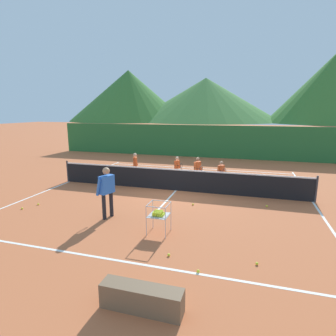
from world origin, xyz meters
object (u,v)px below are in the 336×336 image
at_px(instructor, 107,188).
at_px(student_0, 135,163).
at_px(student_2, 198,168).
at_px(tennis_ball_6, 169,255).
at_px(tennis_net, 176,180).
at_px(tennis_ball_2, 193,204).
at_px(student_3, 221,171).
at_px(tennis_ball_5, 38,204).
at_px(tennis_ball_0, 198,271).
at_px(courtside_bench, 142,298).
at_px(ball_cart, 158,214).
at_px(tennis_ball_3, 22,208).
at_px(tennis_ball_1, 257,264).
at_px(student_1, 177,166).
at_px(tennis_ball_4, 267,206).

xyz_separation_m(instructor, student_0, (-1.22, 5.19, -0.22)).
bearing_deg(student_2, tennis_ball_6, -85.50).
distance_m(tennis_net, tennis_ball_2, 2.06).
bearing_deg(instructor, tennis_ball_6, -34.50).
bearing_deg(student_3, tennis_ball_5, -144.21).
relative_size(tennis_ball_0, courtside_bench, 0.05).
distance_m(student_3, ball_cart, 5.68).
distance_m(tennis_ball_3, tennis_ball_6, 6.18).
bearing_deg(instructor, tennis_net, 69.42).
bearing_deg(tennis_ball_1, tennis_ball_2, 121.71).
xyz_separation_m(tennis_net, tennis_ball_3, (-4.71, -3.85, -0.47)).
height_order(tennis_ball_2, tennis_ball_5, same).
relative_size(ball_cart, tennis_ball_0, 13.22).
height_order(student_3, tennis_ball_5, student_3).
xyz_separation_m(student_0, ball_cart, (3.20, -5.85, -0.20)).
distance_m(student_2, tennis_ball_2, 3.03).
bearing_deg(student_2, tennis_net, -120.64).
bearing_deg(instructor, student_3, 56.83).
xyz_separation_m(tennis_ball_0, tennis_ball_6, (-0.81, 0.48, 0.00)).
distance_m(student_0, tennis_ball_3, 5.84).
relative_size(student_0, student_2, 1.01).
distance_m(student_1, ball_cart, 6.20).
bearing_deg(tennis_net, student_1, 102.99).
relative_size(tennis_ball_2, courtside_bench, 0.05).
xyz_separation_m(tennis_ball_4, tennis_ball_5, (-8.23, -2.21, 0.00)).
bearing_deg(tennis_ball_6, student_3, 85.11).
height_order(student_2, student_3, student_2).
relative_size(student_1, tennis_ball_4, 17.87).
distance_m(tennis_ball_2, courtside_bench, 5.67).
height_order(student_0, tennis_ball_0, student_0).
height_order(student_3, tennis_ball_2, student_3).
bearing_deg(student_1, tennis_ball_6, -77.04).
xyz_separation_m(student_1, courtside_bench, (1.72, -9.15, -0.50)).
bearing_deg(student_1, tennis_ball_3, -127.21).
height_order(tennis_net, tennis_ball_1, tennis_net).
bearing_deg(tennis_net, tennis_ball_3, -140.75).
bearing_deg(tennis_net, student_0, 149.33).
relative_size(tennis_ball_0, tennis_ball_4, 1.00).
relative_size(ball_cart, tennis_ball_3, 13.22).
relative_size(tennis_ball_3, tennis_ball_5, 1.00).
distance_m(tennis_ball_5, courtside_bench, 7.06).
distance_m(student_0, tennis_ball_1, 9.03).
bearing_deg(tennis_ball_1, tennis_ball_4, 83.99).
distance_m(student_1, tennis_ball_6, 7.48).
bearing_deg(tennis_ball_3, instructor, 3.35).
bearing_deg(tennis_ball_3, student_2, 43.03).
relative_size(tennis_ball_4, tennis_ball_6, 1.00).
height_order(tennis_ball_2, tennis_ball_6, same).
relative_size(student_1, tennis_ball_0, 17.87).
relative_size(student_0, tennis_ball_1, 19.64).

